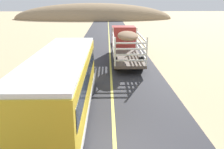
{
  "coord_description": "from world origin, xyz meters",
  "views": [
    {
      "loc": [
        -0.27,
        -7.83,
        5.63
      ],
      "look_at": [
        0.0,
        5.85,
        1.28
      ],
      "focal_mm": 37.6,
      "sensor_mm": 36.0,
      "label": 1
    }
  ],
  "objects": [
    {
      "name": "car_far",
      "position": [
        2.28,
        25.28,
        1.09
      ],
      "size": [
        1.9,
        4.62,
        1.93
      ],
      "color": "silver",
      "rests_on": "road_surface"
    },
    {
      "name": "bus",
      "position": [
        -2.46,
        2.93,
        1.75
      ],
      "size": [
        2.54,
        10.0,
        3.21
      ],
      "color": "gold",
      "rests_on": "road_surface"
    },
    {
      "name": "distant_hill",
      "position": [
        -4.73,
        68.59,
        0.0
      ],
      "size": [
        49.4,
        21.01,
        9.6
      ],
      "primitive_type": "ellipsoid",
      "color": "#997C5A",
      "rests_on": "ground"
    },
    {
      "name": "livestock_truck",
      "position": [
        1.48,
        15.71,
        1.79
      ],
      "size": [
        2.53,
        9.7,
        3.02
      ],
      "color": "#B2332D",
      "rests_on": "road_surface"
    }
  ]
}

